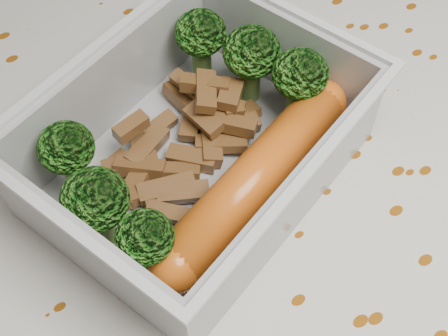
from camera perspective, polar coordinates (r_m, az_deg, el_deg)
dining_table at (r=0.48m, az=-0.56°, el=-7.07°), size 1.40×0.90×0.75m
tablecloth at (r=0.43m, az=-0.61°, el=-4.01°), size 1.46×0.96×0.19m
lunch_container at (r=0.38m, az=-2.49°, el=1.50°), size 0.24×0.21×0.07m
broccoli_florets at (r=0.37m, az=-3.52°, el=4.67°), size 0.19×0.14×0.06m
meat_pile at (r=0.40m, az=-3.76°, el=2.49°), size 0.12×0.10×0.03m
sausage at (r=0.37m, az=2.90°, el=-0.88°), size 0.17×0.07×0.03m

